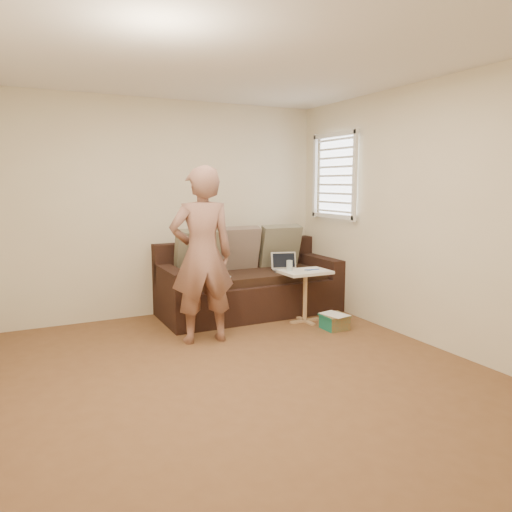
% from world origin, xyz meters
% --- Properties ---
extents(floor, '(4.50, 4.50, 0.00)m').
position_xyz_m(floor, '(0.00, 0.00, 0.00)').
color(floor, brown).
rests_on(floor, ground).
extents(ceiling, '(4.50, 4.50, 0.00)m').
position_xyz_m(ceiling, '(0.00, 0.00, 2.60)').
color(ceiling, white).
rests_on(ceiling, wall_back).
extents(wall_back, '(4.00, 0.00, 4.00)m').
position_xyz_m(wall_back, '(0.00, 2.25, 1.30)').
color(wall_back, beige).
rests_on(wall_back, ground).
extents(wall_front, '(4.00, 0.00, 4.00)m').
position_xyz_m(wall_front, '(0.00, -2.25, 1.30)').
color(wall_front, beige).
rests_on(wall_front, ground).
extents(wall_right, '(0.00, 4.50, 4.50)m').
position_xyz_m(wall_right, '(2.00, 0.00, 1.30)').
color(wall_right, beige).
rests_on(wall_right, ground).
extents(window_blinds, '(0.12, 0.88, 1.08)m').
position_xyz_m(window_blinds, '(1.95, 1.50, 1.70)').
color(window_blinds, white).
rests_on(window_blinds, wall_right).
extents(sofa, '(2.20, 0.95, 0.85)m').
position_xyz_m(sofa, '(0.90, 1.77, 0.42)').
color(sofa, black).
rests_on(sofa, ground).
extents(pillow_left, '(0.55, 0.29, 0.57)m').
position_xyz_m(pillow_left, '(0.30, 1.97, 0.79)').
color(pillow_left, '#6E6551').
rests_on(pillow_left, sofa).
extents(pillow_mid, '(0.55, 0.27, 0.57)m').
position_xyz_m(pillow_mid, '(0.85, 2.02, 0.79)').
color(pillow_mid, brown).
rests_on(pillow_mid, sofa).
extents(pillow_right, '(0.55, 0.28, 0.57)m').
position_xyz_m(pillow_right, '(1.45, 2.00, 0.79)').
color(pillow_right, '#6E6551').
rests_on(pillow_right, sofa).
extents(laptop_silver, '(0.37, 0.32, 0.21)m').
position_xyz_m(laptop_silver, '(1.34, 1.63, 0.52)').
color(laptop_silver, '#B7BABC').
rests_on(laptop_silver, sofa).
extents(laptop_white, '(0.35, 0.29, 0.22)m').
position_xyz_m(laptop_white, '(0.39, 1.63, 0.52)').
color(laptop_white, white).
rests_on(laptop_white, sofa).
extents(person, '(0.69, 0.51, 1.79)m').
position_xyz_m(person, '(0.00, 1.01, 0.89)').
color(person, brown).
rests_on(person, ground).
extents(side_table, '(0.55, 0.39, 0.61)m').
position_xyz_m(side_table, '(1.32, 1.15, 0.30)').
color(side_table, silver).
rests_on(side_table, ground).
extents(drinking_glass, '(0.07, 0.07, 0.12)m').
position_xyz_m(drinking_glass, '(1.15, 1.23, 0.67)').
color(drinking_glass, silver).
rests_on(drinking_glass, side_table).
extents(scissors, '(0.19, 0.13, 0.02)m').
position_xyz_m(scissors, '(1.39, 1.12, 0.62)').
color(scissors, silver).
rests_on(scissors, side_table).
extents(paper_on_table, '(0.25, 0.33, 0.00)m').
position_xyz_m(paper_on_table, '(1.41, 1.17, 0.61)').
color(paper_on_table, white).
rests_on(paper_on_table, side_table).
extents(striped_box, '(0.27, 0.27, 0.17)m').
position_xyz_m(striped_box, '(1.45, 0.75, 0.08)').
color(striped_box, '#B94B1B').
rests_on(striped_box, ground).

